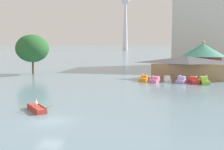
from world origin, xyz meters
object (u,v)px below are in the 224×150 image
at_px(green_roof_pavilion, 203,58).
at_px(distant_broadcast_tower, 125,5).
at_px(pedal_boat_lime, 204,81).
at_px(pedal_boat_pink, 155,80).
at_px(pedal_boat_white, 167,79).
at_px(shoreline_tree_tall_left, 32,48).
at_px(boathouse, 187,67).
at_px(pedal_boat_lavender, 181,80).
at_px(rowboat_with_rower, 37,108).
at_px(pedal_boat_orange, 144,79).
at_px(pedal_boat_red, 194,81).

distance_m(green_roof_pavilion, distant_broadcast_tower, 235.83).
bearing_deg(distant_broadcast_tower, pedal_boat_lime, -77.68).
relative_size(pedal_boat_pink, pedal_boat_white, 1.18).
bearing_deg(shoreline_tree_tall_left, boathouse, -3.46).
relative_size(pedal_boat_lavender, green_roof_pavilion, 0.25).
relative_size(pedal_boat_pink, green_roof_pavilion, 0.29).
height_order(pedal_boat_pink, distant_broadcast_tower, distant_broadcast_tower).
height_order(rowboat_with_rower, pedal_boat_white, pedal_boat_white).
xyz_separation_m(pedal_boat_orange, pedal_boat_lavender, (7.41, -1.15, 0.03)).
bearing_deg(pedal_boat_white, distant_broadcast_tower, -174.74).
distance_m(pedal_boat_orange, boathouse, 10.46).
bearing_deg(pedal_boat_red, green_roof_pavilion, 150.78).
relative_size(shoreline_tree_tall_left, distant_broadcast_tower, 0.08).
xyz_separation_m(pedal_boat_lavender, distant_broadcast_tower, (-48.22, 239.59, 47.44)).
bearing_deg(pedal_boat_white, pedal_boat_pink, -66.00).
relative_size(rowboat_with_rower, pedal_boat_lime, 1.26).
bearing_deg(pedal_boat_red, boathouse, 171.44).
bearing_deg(distant_broadcast_tower, pedal_boat_pink, -79.81).
height_order(pedal_boat_pink, pedal_boat_white, pedal_boat_pink).
relative_size(pedal_boat_lime, shoreline_tree_tall_left, 0.30).
bearing_deg(rowboat_with_rower, pedal_boat_lime, 96.44).
relative_size(boathouse, distant_broadcast_tower, 0.13).
height_order(pedal_boat_white, pedal_boat_red, pedal_boat_red).
height_order(shoreline_tree_tall_left, distant_broadcast_tower, distant_broadcast_tower).
distance_m(pedal_boat_lime, shoreline_tree_tall_left, 41.87).
distance_m(rowboat_with_rower, pedal_boat_white, 31.70).
relative_size(pedal_boat_lavender, distant_broadcast_tower, 0.02).
bearing_deg(green_roof_pavilion, pedal_boat_red, -102.68).
distance_m(rowboat_with_rower, pedal_boat_pink, 29.42).
bearing_deg(boathouse, green_roof_pavilion, 62.80).
relative_size(pedal_boat_orange, green_roof_pavilion, 0.30).
distance_m(rowboat_with_rower, boathouse, 38.11).
xyz_separation_m(boathouse, green_roof_pavilion, (4.09, 7.96, 1.67)).
bearing_deg(pedal_boat_orange, pedal_boat_white, 104.93).
bearing_deg(shoreline_tree_tall_left, rowboat_with_rower, -62.08).
height_order(pedal_boat_lime, green_roof_pavilion, green_roof_pavilion).
distance_m(pedal_boat_red, green_roof_pavilion, 15.08).
relative_size(pedal_boat_red, green_roof_pavilion, 0.29).
xyz_separation_m(pedal_boat_white, pedal_boat_red, (5.11, -1.38, 0.04)).
bearing_deg(pedal_boat_lime, pedal_boat_orange, -109.38).
xyz_separation_m(pedal_boat_pink, pedal_boat_lavender, (5.13, 0.05, 0.06)).
relative_size(pedal_boat_white, shoreline_tree_tall_left, 0.26).
xyz_separation_m(shoreline_tree_tall_left, distant_broadcast_tower, (-12.04, 231.10, 41.43)).
relative_size(pedal_boat_white, green_roof_pavilion, 0.24).
xyz_separation_m(pedal_boat_lavender, pedal_boat_lime, (4.25, -0.63, 0.04)).
distance_m(pedal_boat_orange, green_roof_pavilion, 18.78).
xyz_separation_m(rowboat_with_rower, pedal_boat_pink, (12.37, 26.69, 0.17)).
bearing_deg(rowboat_with_rower, shoreline_tree_tall_left, 164.16).
distance_m(pedal_boat_lavender, pedal_boat_red, 2.38).
bearing_deg(green_roof_pavilion, pedal_boat_orange, -134.94).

